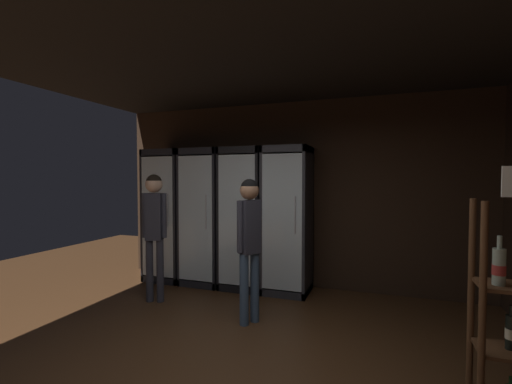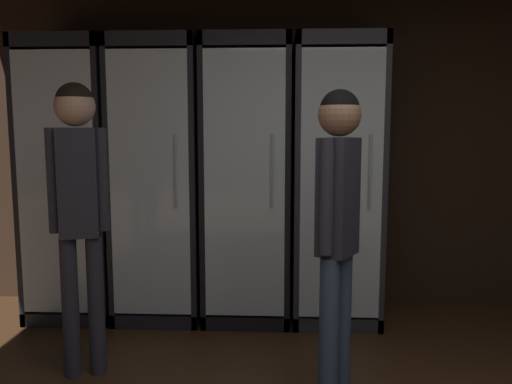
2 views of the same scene
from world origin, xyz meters
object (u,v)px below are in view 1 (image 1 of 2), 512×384
Objects in this scene: cooler_center at (246,219)px; shopper_far at (249,233)px; cooler_far_left at (171,216)px; cooler_right at (288,220)px; cooler_left at (207,217)px; shopper_near at (154,219)px.

shopper_far is at bearing -66.96° from cooler_center.
cooler_far_left is 1.99m from cooler_right.
shopper_far is at bearing -46.52° from cooler_left.
cooler_far_left and cooler_right have the same top height.
shopper_far is (0.54, -1.27, 0.00)m from cooler_center.
cooler_right is 1.87m from shopper_near.
shopper_near is 1.04× the size of shopper_far.
shopper_near is (-0.89, -1.04, 0.07)m from cooler_center.
cooler_far_left is 1.00× the size of cooler_center.
cooler_right is 1.24× the size of shopper_near.
cooler_center is at bearing 0.05° from cooler_far_left.
cooler_far_left and cooler_left have the same top height.
cooler_center reaches higher than shopper_near.
cooler_left is at bearing 179.99° from cooler_right.
cooler_right is at bearing -0.01° from cooler_left.
cooler_left is 1.00× the size of cooler_center.
cooler_center and cooler_right have the same top height.
shopper_near reaches higher than shopper_far.
shopper_near is (-0.23, -1.04, 0.08)m from cooler_left.
cooler_far_left is at bearing -179.95° from cooler_center.
shopper_near is at bearing -102.58° from cooler_left.
cooler_center is 1.37m from shopper_near.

